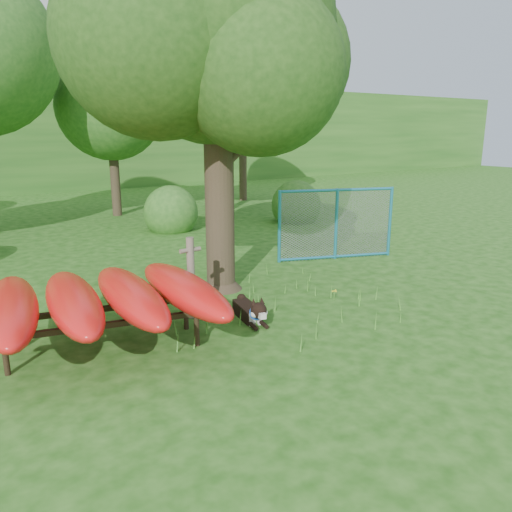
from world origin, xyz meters
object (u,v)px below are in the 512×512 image
fence_section (336,224)px  kayak_rack (102,299)px  oak_tree (214,38)px  husky_dog (251,311)px

fence_section → kayak_rack: bearing=-142.1°
oak_tree → fence_section: bearing=7.9°
oak_tree → husky_dog: size_ratio=6.22×
oak_tree → husky_dog: oak_tree is taller
oak_tree → husky_dog: bearing=-103.3°
oak_tree → husky_dog: 5.16m
kayak_rack → husky_dog: 2.56m
kayak_rack → fence_section: (6.72, 2.22, 0.10)m
oak_tree → kayak_rack: (-2.94, -1.70, -4.12)m
oak_tree → fence_section: 5.55m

